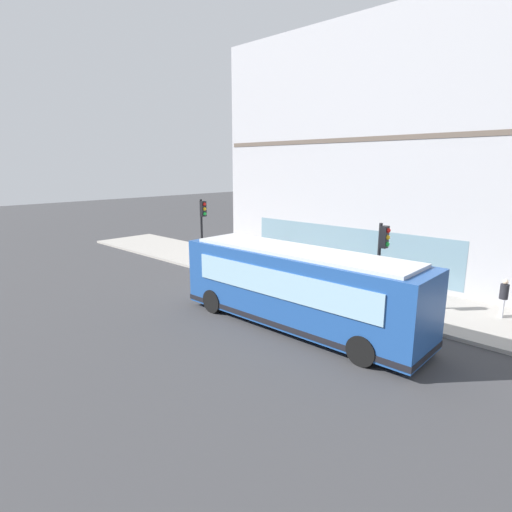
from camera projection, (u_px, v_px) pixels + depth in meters
The scene contains 11 objects.
ground at pixel (253, 309), 17.84m from camera, with size 120.00×120.00×0.00m, color #38383A.
sidewalk_curb at pixel (319, 284), 21.40m from camera, with size 4.87×40.00×0.15m, color #9E9991.
building_corner at pixel (379, 154), 24.00m from camera, with size 6.62×18.09×13.56m.
city_bus_nearside at pixel (297, 288), 15.59m from camera, with size 2.68×10.07×3.07m.
traffic_light_near_corner at pixel (382, 251), 16.60m from camera, with size 0.32×0.49×3.72m.
traffic_light_down_block at pixel (203, 220), 24.16m from camera, with size 0.32×0.49×4.04m.
fire_hydrant at pixel (306, 273), 21.78m from camera, with size 0.35×0.35×0.74m.
pedestrian_walking_along_curb at pixel (319, 271), 19.54m from camera, with size 0.32×0.32×1.82m.
pedestrian_near_building_entrance at pixel (258, 249), 25.46m from camera, with size 0.32×0.32×1.58m.
pedestrian_by_light_pole at pixel (504, 296), 16.32m from camera, with size 0.32×0.32×1.58m.
newspaper_vending_box at pixel (249, 263), 23.75m from camera, with size 0.44×0.42×0.90m.
Camera 1 is at (-12.20, -11.70, 6.14)m, focal length 28.64 mm.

